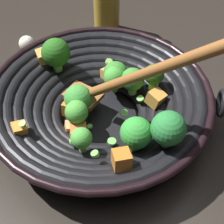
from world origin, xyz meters
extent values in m
plane|color=#28231E|center=(0.00, 0.00, 0.00)|extent=(4.00, 4.00, 0.00)
cylinder|color=black|center=(0.00, 0.00, 0.01)|extent=(0.15, 0.15, 0.01)
torus|color=black|center=(0.00, 0.00, 0.02)|extent=(0.21, 0.21, 0.03)
torus|color=black|center=(0.00, 0.00, 0.03)|extent=(0.24, 0.24, 0.03)
torus|color=black|center=(0.00, 0.00, 0.03)|extent=(0.27, 0.27, 0.03)
torus|color=black|center=(0.00, 0.00, 0.04)|extent=(0.31, 0.31, 0.03)
torus|color=black|center=(0.00, 0.00, 0.05)|extent=(0.34, 0.34, 0.03)
torus|color=black|center=(0.00, 0.00, 0.06)|extent=(0.37, 0.37, 0.03)
torus|color=black|center=(0.00, 0.00, 0.07)|extent=(0.41, 0.41, 0.03)
torus|color=black|center=(0.00, 0.00, 0.08)|extent=(0.43, 0.43, 0.01)
torus|color=black|center=(0.18, -0.14, 0.08)|extent=(0.04, 0.05, 0.05)
cylinder|color=#66B23F|center=(0.05, 0.03, 0.04)|extent=(0.02, 0.02, 0.02)
sphere|color=green|center=(0.05, 0.03, 0.06)|extent=(0.04, 0.04, 0.04)
cylinder|color=#7DC256|center=(-0.03, 0.13, 0.06)|extent=(0.03, 0.03, 0.02)
sphere|color=#25631A|center=(-0.03, 0.13, 0.10)|extent=(0.06, 0.06, 0.06)
cylinder|color=#659538|center=(0.00, -0.12, 0.06)|extent=(0.03, 0.02, 0.03)
sphere|color=green|center=(0.00, -0.12, 0.09)|extent=(0.05, 0.05, 0.05)
cylinder|color=#82AB4D|center=(0.04, -0.16, 0.08)|extent=(0.03, 0.02, 0.02)
sphere|color=#297E38|center=(0.04, -0.16, 0.11)|extent=(0.06, 0.06, 0.06)
cylinder|color=#79B346|center=(0.07, 0.05, 0.02)|extent=(0.03, 0.03, 0.01)
sphere|color=#3A822F|center=(0.07, 0.05, 0.05)|extent=(0.05, 0.05, 0.05)
cylinder|color=#83B553|center=(-0.05, -0.01, 0.03)|extent=(0.02, 0.02, 0.02)
sphere|color=green|center=(-0.05, -0.01, 0.06)|extent=(0.04, 0.04, 0.04)
cylinder|color=#83C35C|center=(0.08, 0.01, 0.04)|extent=(0.02, 0.03, 0.02)
sphere|color=#3E8830|center=(0.08, 0.01, 0.07)|extent=(0.05, 0.05, 0.05)
cylinder|color=#75BB45|center=(0.11, -0.02, 0.06)|extent=(0.02, 0.02, 0.02)
sphere|color=#276417|center=(0.11, -0.02, 0.09)|extent=(0.04, 0.04, 0.04)
cylinder|color=#8BB953|center=(-0.08, -0.08, 0.05)|extent=(0.02, 0.02, 0.02)
sphere|color=green|center=(-0.08, -0.08, 0.08)|extent=(0.04, 0.04, 0.04)
cylinder|color=#56A235|center=(-0.03, 0.02, 0.03)|extent=(0.03, 0.02, 0.02)
sphere|color=green|center=(-0.03, 0.02, 0.06)|extent=(0.06, 0.06, 0.06)
cube|color=#C88A3C|center=(-0.05, 0.16, 0.08)|extent=(0.03, 0.03, 0.03)
cube|color=#CE743B|center=(-0.06, -0.03, 0.03)|extent=(0.04, 0.04, 0.03)
cube|color=gold|center=(-0.16, 0.00, 0.07)|extent=(0.03, 0.03, 0.03)
cube|color=#C47724|center=(-0.05, 0.02, 0.04)|extent=(0.04, 0.04, 0.03)
cube|color=#DD9446|center=(0.06, 0.08, 0.04)|extent=(0.03, 0.03, 0.03)
cube|color=#C57025|center=(-0.05, -0.15, 0.08)|extent=(0.04, 0.04, 0.03)
cube|color=gold|center=(0.10, -0.05, 0.05)|extent=(0.04, 0.04, 0.04)
cube|color=#DEAD64|center=(-0.07, -0.01, 0.03)|extent=(0.03, 0.03, 0.03)
cylinder|color=#56B247|center=(-0.03, -0.13, 0.05)|extent=(0.02, 0.02, 0.01)
cylinder|color=#56B247|center=(-0.04, -0.03, 0.03)|extent=(0.01, 0.01, 0.00)
cylinder|color=#6BC651|center=(0.03, -0.04, 0.04)|extent=(0.02, 0.02, 0.01)
cylinder|color=#6BC651|center=(0.08, -0.03, 0.04)|extent=(0.02, 0.02, 0.01)
cylinder|color=#99D166|center=(0.08, 0.09, 0.06)|extent=(0.02, 0.02, 0.01)
cylinder|color=#6BC651|center=(-0.09, -0.06, 0.05)|extent=(0.02, 0.02, 0.01)
cylinder|color=#99D166|center=(-0.15, -0.01, 0.08)|extent=(0.01, 0.01, 0.01)
cylinder|color=#6BC651|center=(-0.03, -0.09, 0.04)|extent=(0.02, 0.02, 0.00)
cylinder|color=#6BC651|center=(-0.07, -0.12, 0.08)|extent=(0.02, 0.02, 0.01)
cube|color=brown|center=(-0.02, 0.04, 0.05)|extent=(0.08, 0.08, 0.01)
cylinder|color=#965B2B|center=(0.04, -0.09, 0.17)|extent=(0.12, 0.22, 0.21)
cylinder|color=gold|center=(0.17, 0.27, 0.08)|extent=(0.07, 0.07, 0.17)
sphere|color=silver|center=(-0.04, 0.30, 0.02)|extent=(0.04, 0.04, 0.04)
camera|label=1|loc=(-0.20, -0.39, 0.51)|focal=52.56mm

